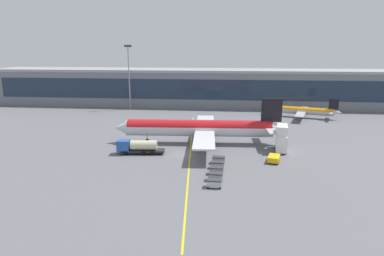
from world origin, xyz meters
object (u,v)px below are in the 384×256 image
baggage_cart_0 (214,183)px  main_airliner (200,128)px  commuter_jet_far (300,110)px  baggage_cart_2 (217,170)px  baggage_cart_3 (218,165)px  catering_lift (282,138)px  fuel_tanker (138,147)px  baggage_cart_1 (216,176)px  baggage_cart_4 (219,160)px  pushback_tug (274,158)px

baggage_cart_0 → main_airliner: bearing=99.8°
commuter_jet_far → main_airliner: bearing=-131.2°
baggage_cart_2 → baggage_cart_3: size_ratio=1.00×
catering_lift → baggage_cart_0: (-14.92, -23.27, -2.28)m
fuel_tanker → baggage_cart_1: size_ratio=4.07×
fuel_tanker → baggage_cart_2: fuel_tanker is taller
baggage_cart_1 → catering_lift: bearing=53.6°
fuel_tanker → baggage_cart_3: fuel_tanker is taller
fuel_tanker → baggage_cart_0: size_ratio=4.07×
baggage_cart_0 → baggage_cart_4: size_ratio=1.00×
fuel_tanker → catering_lift: size_ratio=1.55×
baggage_cart_4 → baggage_cart_2: bearing=-91.9°
baggage_cart_1 → baggage_cart_4: 9.60m
pushback_tug → baggage_cart_1: baggage_cart_1 is taller
baggage_cart_3 → fuel_tanker: bearing=157.3°
pushback_tug → baggage_cart_2: size_ratio=1.57×
catering_lift → baggage_cart_1: 25.05m
baggage_cart_1 → baggage_cart_3: 6.40m
main_airliner → baggage_cart_0: (4.77, -27.57, -3.27)m
baggage_cart_4 → commuter_jet_far: 58.18m
catering_lift → baggage_cart_3: catering_lift is taller
main_airliner → catering_lift: 20.18m
baggage_cart_0 → baggage_cart_3: (0.31, 9.59, 0.00)m
baggage_cart_3 → baggage_cart_4: same height
main_airliner → pushback_tug: (16.91, -12.81, -3.21)m
catering_lift → baggage_cart_2: size_ratio=2.62×
baggage_cart_3 → commuter_jet_far: bearing=63.7°
pushback_tug → baggage_cart_4: bearing=-170.5°
catering_lift → baggage_cart_2: 22.50m
baggage_cart_3 → baggage_cart_4: 3.20m
baggage_cart_1 → baggage_cart_3: bearing=88.1°
main_airliner → commuter_jet_far: size_ratio=1.67×
fuel_tanker → commuter_jet_far: (45.77, 46.90, 0.73)m
pushback_tug → commuter_jet_far: (15.26, 49.56, 1.63)m
fuel_tanker → catering_lift: bearing=10.0°
main_airliner → catering_lift: size_ratio=6.29×
pushback_tug → baggage_cart_3: baggage_cart_3 is taller
pushback_tug → baggage_cart_0: 19.11m
baggage_cart_1 → main_airliner: bearing=101.3°
baggage_cart_4 → baggage_cart_0: bearing=-91.9°
fuel_tanker → baggage_cart_0: (18.37, -17.42, -0.96)m
commuter_jet_far → pushback_tug: bearing=-107.1°
main_airliner → fuel_tanker: 17.13m
baggage_cart_1 → baggage_cart_3: same height
main_airliner → fuel_tanker: (-13.60, -10.15, -2.31)m
main_airliner → pushback_tug: 21.46m
baggage_cart_1 → baggage_cart_3: (0.21, 6.40, 0.00)m
baggage_cart_2 → catering_lift: bearing=48.9°
catering_lift → baggage_cart_2: (-14.71, -16.87, -2.28)m
baggage_cart_0 → fuel_tanker: bearing=136.5°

